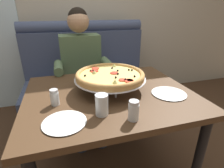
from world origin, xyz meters
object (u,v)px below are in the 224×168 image
Objects in this scene: plate_near_left at (64,121)px; plate_near_right at (169,92)px; pizza at (110,76)px; dining_table at (110,103)px; booth_bench at (89,85)px; drinking_glass at (102,106)px; shaker_parmesan at (134,112)px; shaker_pepper_flakes at (55,98)px; diner_main at (82,68)px.

plate_near_right is (0.70, 0.14, 0.00)m from plate_near_left.
dining_table is at bearing -109.09° from pizza.
booth_bench is at bearing 90.96° from pizza.
booth_bench is at bearing 84.31° from drinking_glass.
shaker_parmesan is (0.03, -0.35, 0.14)m from dining_table.
booth_bench is at bearing 70.06° from shaker_pepper_flakes.
shaker_parmesan is at bearing -85.55° from dining_table.
plate_near_left is 0.21m from drinking_glass.
drinking_glass is at bearing -166.57° from plate_near_right.
pizza is 4.15× the size of drinking_glass.
dining_table is 11.36× the size of shaker_pepper_flakes.
dining_table is (0.00, -0.93, 0.24)m from booth_bench.
booth_bench is 6.57× the size of plate_near_left.
pizza reaches higher than shaker_parmesan.
plate_near_left is 1.87× the size of drinking_glass.
diner_main reaches higher than booth_bench.
shaker_parmesan is at bearing -148.97° from plate_near_right.
dining_table is 0.32m from drinking_glass.
shaker_parmesan is (0.13, -1.01, 0.06)m from diner_main.
shaker_parmesan reaches higher than plate_near_right.
plate_near_right is at bearing 13.43° from drinking_glass.
pizza reaches higher than dining_table.
shaker_pepper_flakes is (-0.38, -0.11, -0.06)m from pizza.
diner_main reaches higher than plate_near_left.
pizza is 0.47m from plate_near_left.
plate_near_right is (0.36, -0.18, -0.10)m from pizza.
pizza is at bearing 44.07° from plate_near_left.
shaker_parmesan is (0.03, -1.28, 0.37)m from booth_bench.
drinking_glass is at bearing -114.60° from dining_table.
shaker_pepper_flakes is at bearing -163.08° from pizza.
pizza is at bearing -79.35° from diner_main.
shaker_pepper_flakes is (-0.36, -1.00, 0.37)m from booth_bench.
diner_main is at bearing 97.25° from shaker_parmesan.
booth_bench is at bearing 91.22° from shaker_parmesan.
booth_bench is 2.97× the size of pizza.
plate_near_right is at bearing -70.44° from booth_bench.
dining_table is at bearing -81.29° from diner_main.
plate_near_left is at bearing -173.67° from drinking_glass.
plate_near_right is at bearing 11.42° from plate_near_left.
dining_table is 4.83× the size of plate_near_right.
drinking_glass reaches higher than shaker_pepper_flakes.
drinking_glass reaches higher than plate_near_right.
booth_bench is 14.86× the size of shaker_pepper_flakes.
plate_near_right is at bearing -20.18° from dining_table.
diner_main is 10.62× the size of drinking_glass.
diner_main is (-0.10, -0.27, 0.31)m from booth_bench.
booth_bench is 1.33m from shaker_parmesan.
booth_bench is 1.12m from shaker_pepper_flakes.
booth_bench is 13.50× the size of shaker_parmesan.
plate_near_left is at bearing -138.71° from dining_table.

